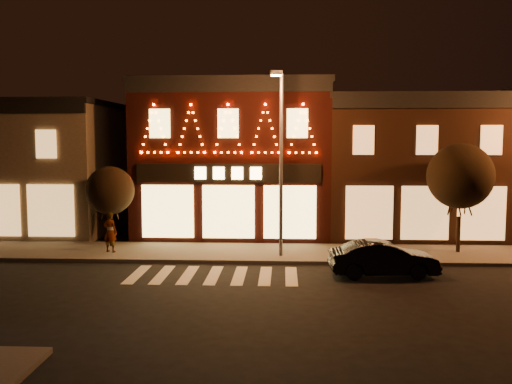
{
  "coord_description": "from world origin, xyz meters",
  "views": [
    {
      "loc": [
        2.68,
        -17.12,
        5.3
      ],
      "look_at": [
        1.64,
        4.0,
        3.25
      ],
      "focal_mm": 39.29,
      "sensor_mm": 36.0,
      "label": 1
    }
  ],
  "objects": [
    {
      "name": "streetlamp_mid",
      "position": [
        2.55,
        6.89,
        4.78
      ],
      "size": [
        0.54,
        1.81,
        7.9
      ],
      "rotation": [
        0.0,
        0.0,
        0.13
      ],
      "color": "#59595E",
      "rests_on": "sidewalk_far"
    },
    {
      "name": "building_left",
      "position": [
        -13.0,
        13.99,
        3.66
      ],
      "size": [
        12.2,
        8.28,
        7.3
      ],
      "color": "#695A4B",
      "rests_on": "ground"
    },
    {
      "name": "tree_right",
      "position": [
        10.61,
        8.31,
        3.6
      ],
      "size": [
        2.94,
        2.94,
        4.92
      ],
      "rotation": [
        0.0,
        0.0,
        -0.23
      ],
      "color": "black",
      "rests_on": "sidewalk_far"
    },
    {
      "name": "building_right_a",
      "position": [
        9.5,
        13.99,
        3.76
      ],
      "size": [
        9.2,
        8.28,
        7.5
      ],
      "color": "#331C12",
      "rests_on": "ground"
    },
    {
      "name": "sidewalk_far",
      "position": [
        2.0,
        8.0,
        0.07
      ],
      "size": [
        44.0,
        4.0,
        0.15
      ],
      "primitive_type": "cube",
      "color": "#47423D",
      "rests_on": "ground"
    },
    {
      "name": "dark_sedan",
      "position": [
        6.52,
        4.22,
        0.68
      ],
      "size": [
        4.2,
        1.73,
        1.35
      ],
      "primitive_type": "imported",
      "rotation": [
        0.0,
        0.0,
        1.64
      ],
      "color": "black",
      "rests_on": "ground"
    },
    {
      "name": "ground",
      "position": [
        0.0,
        0.0,
        0.0
      ],
      "size": [
        120.0,
        120.0,
        0.0
      ],
      "primitive_type": "plane",
      "color": "black",
      "rests_on": "ground"
    },
    {
      "name": "tree_left",
      "position": [
        -5.53,
        8.92,
        2.82
      ],
      "size": [
        2.28,
        2.28,
        3.82
      ],
      "rotation": [
        0.0,
        0.0,
        -0.04
      ],
      "color": "black",
      "rests_on": "sidewalk_far"
    },
    {
      "name": "pedestrian",
      "position": [
        -5.13,
        7.48,
        1.07
      ],
      "size": [
        0.77,
        0.63,
        1.83
      ],
      "primitive_type": "imported",
      "rotation": [
        0.0,
        0.0,
        2.82
      ],
      "color": "gray",
      "rests_on": "sidewalk_far"
    },
    {
      "name": "building_pulp",
      "position": [
        0.0,
        13.98,
        4.16
      ],
      "size": [
        10.2,
        8.34,
        8.3
      ],
      "color": "black",
      "rests_on": "ground"
    }
  ]
}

